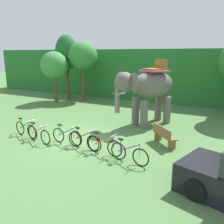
% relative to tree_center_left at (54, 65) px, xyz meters
% --- Properties ---
extents(ground_plane, '(80.00, 80.00, 0.00)m').
position_rel_tree_center_left_xyz_m(ground_plane, '(7.09, -6.64, -3.12)').
color(ground_plane, '#4C753D').
extents(foliage_hedge, '(36.00, 6.00, 4.47)m').
position_rel_tree_center_left_xyz_m(foliage_hedge, '(7.09, 6.81, -0.89)').
color(foliage_hedge, '#28702D').
rests_on(foliage_hedge, ground).
extents(tree_center_left, '(2.24, 2.24, 4.27)m').
position_rel_tree_center_left_xyz_m(tree_center_left, '(0.00, 0.00, 0.00)').
color(tree_center_left, brown).
rests_on(tree_center_left, ground).
extents(tree_far_right, '(2.02, 2.02, 5.70)m').
position_rel_tree_center_left_xyz_m(tree_far_right, '(0.01, 1.71, 1.00)').
color(tree_far_right, brown).
rests_on(tree_far_right, ground).
extents(tree_right, '(2.56, 2.56, 5.11)m').
position_rel_tree_center_left_xyz_m(tree_right, '(1.58, 1.89, 0.72)').
color(tree_right, brown).
rests_on(tree_right, ground).
extents(elephant, '(3.19, 4.07, 3.78)m').
position_rel_tree_center_left_xyz_m(elephant, '(9.21, -2.69, -0.92)').
color(elephant, '#665E56').
rests_on(elephant, ground).
extents(bike_green, '(1.69, 0.52, 0.92)m').
position_rel_tree_center_left_xyz_m(bike_green, '(4.53, -7.57, -2.74)').
color(bike_green, black).
rests_on(bike_green, ground).
extents(bike_pink, '(1.69, 0.53, 0.92)m').
position_rel_tree_center_left_xyz_m(bike_pink, '(5.71, -7.88, -2.74)').
color(bike_pink, black).
rests_on(bike_pink, ground).
extents(bike_teal, '(1.71, 0.52, 0.92)m').
position_rel_tree_center_left_xyz_m(bike_teal, '(7.04, -7.50, -2.74)').
color(bike_teal, black).
rests_on(bike_teal, ground).
extents(bike_red, '(1.70, 0.52, 0.92)m').
position_rel_tree_center_left_xyz_m(bike_red, '(8.04, -7.51, -2.74)').
color(bike_red, black).
rests_on(bike_red, ground).
extents(bike_orange, '(1.71, 0.52, 0.92)m').
position_rel_tree_center_left_xyz_m(bike_orange, '(9.13, -7.65, -2.74)').
color(bike_orange, black).
rests_on(bike_orange, ground).
extents(bike_purple, '(1.70, 0.52, 0.92)m').
position_rel_tree_center_left_xyz_m(bike_purple, '(10.38, -7.92, -2.74)').
color(bike_purple, black).
rests_on(bike_purple, ground).
extents(wooden_bench, '(1.37, 1.33, 0.89)m').
position_rel_tree_center_left_xyz_m(wooden_bench, '(11.01, -5.46, -2.64)').
color(wooden_bench, brown).
rests_on(wooden_bench, ground).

